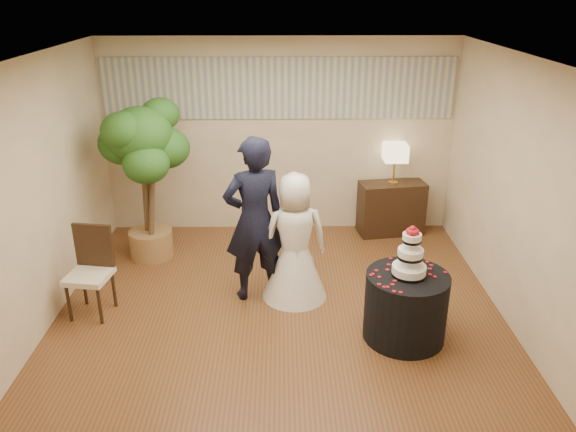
{
  "coord_description": "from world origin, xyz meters",
  "views": [
    {
      "loc": [
        0.02,
        -5.37,
        3.46
      ],
      "look_at": [
        0.1,
        0.4,
        1.05
      ],
      "focal_mm": 35.0,
      "sensor_mm": 36.0,
      "label": 1
    }
  ],
  "objects_px": {
    "groom": "(254,220)",
    "side_chair": "(88,274)",
    "cake_table": "(406,306)",
    "wedding_cake": "(411,251)",
    "ficus_tree": "(145,181)",
    "bride": "(295,237)",
    "table_lamp": "(395,164)",
    "console": "(391,208)"
  },
  "relations": [
    {
      "from": "groom",
      "to": "side_chair",
      "type": "bearing_deg",
      "value": -6.95
    },
    {
      "from": "cake_table",
      "to": "side_chair",
      "type": "bearing_deg",
      "value": 171.79
    },
    {
      "from": "side_chair",
      "to": "wedding_cake",
      "type": "bearing_deg",
      "value": 0.81
    },
    {
      "from": "wedding_cake",
      "to": "ficus_tree",
      "type": "bearing_deg",
      "value": 147.55
    },
    {
      "from": "side_chair",
      "to": "bride",
      "type": "bearing_deg",
      "value": 18.14
    },
    {
      "from": "cake_table",
      "to": "table_lamp",
      "type": "relative_size",
      "value": 1.46
    },
    {
      "from": "cake_table",
      "to": "side_chair",
      "type": "height_order",
      "value": "side_chair"
    },
    {
      "from": "wedding_cake",
      "to": "ficus_tree",
      "type": "xyz_separation_m",
      "value": [
        -3.05,
        1.94,
        0.08
      ]
    },
    {
      "from": "ficus_tree",
      "to": "side_chair",
      "type": "xyz_separation_m",
      "value": [
        -0.35,
        -1.45,
        -0.57
      ]
    },
    {
      "from": "groom",
      "to": "ficus_tree",
      "type": "relative_size",
      "value": 0.9
    },
    {
      "from": "groom",
      "to": "cake_table",
      "type": "distance_m",
      "value": 1.91
    },
    {
      "from": "bride",
      "to": "wedding_cake",
      "type": "bearing_deg",
      "value": 133.72
    },
    {
      "from": "ficus_tree",
      "to": "groom",
      "type": "bearing_deg",
      "value": -35.96
    },
    {
      "from": "bride",
      "to": "ficus_tree",
      "type": "height_order",
      "value": "ficus_tree"
    },
    {
      "from": "wedding_cake",
      "to": "side_chair",
      "type": "relative_size",
      "value": 0.54
    },
    {
      "from": "table_lamp",
      "to": "wedding_cake",
      "type": "bearing_deg",
      "value": -97.23
    },
    {
      "from": "cake_table",
      "to": "console",
      "type": "height_order",
      "value": "console"
    },
    {
      "from": "wedding_cake",
      "to": "console",
      "type": "xyz_separation_m",
      "value": [
        0.34,
        2.67,
        -0.61
      ]
    },
    {
      "from": "bride",
      "to": "table_lamp",
      "type": "distance_m",
      "value": 2.35
    },
    {
      "from": "wedding_cake",
      "to": "table_lamp",
      "type": "distance_m",
      "value": 2.69
    },
    {
      "from": "groom",
      "to": "side_chair",
      "type": "height_order",
      "value": "groom"
    },
    {
      "from": "console",
      "to": "ficus_tree",
      "type": "xyz_separation_m",
      "value": [
        -3.39,
        -0.73,
        0.69
      ]
    },
    {
      "from": "side_chair",
      "to": "cake_table",
      "type": "bearing_deg",
      "value": 0.81
    },
    {
      "from": "table_lamp",
      "to": "bride",
      "type": "bearing_deg",
      "value": -128.95
    },
    {
      "from": "table_lamp",
      "to": "side_chair",
      "type": "height_order",
      "value": "table_lamp"
    },
    {
      "from": "ficus_tree",
      "to": "bride",
      "type": "bearing_deg",
      "value": -29.36
    },
    {
      "from": "console",
      "to": "side_chair",
      "type": "bearing_deg",
      "value": -158.46
    },
    {
      "from": "table_lamp",
      "to": "ficus_tree",
      "type": "height_order",
      "value": "ficus_tree"
    },
    {
      "from": "cake_table",
      "to": "side_chair",
      "type": "xyz_separation_m",
      "value": [
        -3.4,
        0.49,
        0.14
      ]
    },
    {
      "from": "bride",
      "to": "ficus_tree",
      "type": "bearing_deg",
      "value": -38.38
    },
    {
      "from": "bride",
      "to": "ficus_tree",
      "type": "distance_m",
      "value": 2.23
    },
    {
      "from": "groom",
      "to": "wedding_cake",
      "type": "bearing_deg",
      "value": 132.11
    },
    {
      "from": "table_lamp",
      "to": "side_chair",
      "type": "bearing_deg",
      "value": -149.81
    },
    {
      "from": "wedding_cake",
      "to": "ficus_tree",
      "type": "relative_size",
      "value": 0.25
    },
    {
      "from": "wedding_cake",
      "to": "side_chair",
      "type": "distance_m",
      "value": 3.47
    },
    {
      "from": "bride",
      "to": "console",
      "type": "height_order",
      "value": "bride"
    },
    {
      "from": "bride",
      "to": "wedding_cake",
      "type": "xyz_separation_m",
      "value": [
        1.13,
        -0.86,
        0.24
      ]
    },
    {
      "from": "groom",
      "to": "bride",
      "type": "xyz_separation_m",
      "value": [
        0.46,
        -0.02,
        -0.21
      ]
    },
    {
      "from": "cake_table",
      "to": "ficus_tree",
      "type": "bearing_deg",
      "value": 147.55
    },
    {
      "from": "cake_table",
      "to": "table_lamp",
      "type": "xyz_separation_m",
      "value": [
        0.34,
        2.67,
        0.7
      ]
    },
    {
      "from": "groom",
      "to": "console",
      "type": "relative_size",
      "value": 2.08
    },
    {
      "from": "cake_table",
      "to": "ficus_tree",
      "type": "relative_size",
      "value": 0.39
    }
  ]
}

